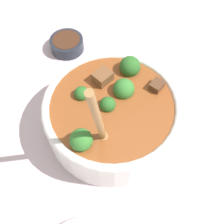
# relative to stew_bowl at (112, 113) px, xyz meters

# --- Properties ---
(ground_plane) EXTENTS (4.00, 4.00, 0.00)m
(ground_plane) POSITION_rel_stew_bowl_xyz_m (-0.00, 0.00, -0.05)
(ground_plane) COLOR silver
(stew_bowl) EXTENTS (0.27, 0.27, 0.28)m
(stew_bowl) POSITION_rel_stew_bowl_xyz_m (0.00, 0.00, 0.00)
(stew_bowl) COLOR white
(stew_bowl) RESTS_ON ground_plane
(condiment_bowl) EXTENTS (0.09, 0.09, 0.03)m
(condiment_bowl) POSITION_rel_stew_bowl_xyz_m (0.26, 0.01, -0.04)
(condiment_bowl) COLOR #232833
(condiment_bowl) RESTS_ON ground_plane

